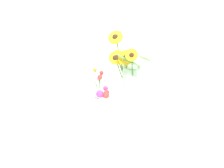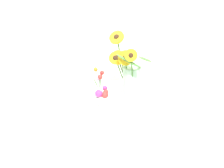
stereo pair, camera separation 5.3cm
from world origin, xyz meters
The scene contains 5 objects.
ground_plane centered at (0.00, 0.00, 0.00)m, with size 6.00×6.00×0.00m, color silver.
serving_tray centered at (-0.03, 0.07, 0.01)m, with size 0.46×0.46×0.02m.
mason_jar_sunflowers centered at (0.06, 0.09, 0.16)m, with size 0.26×0.24×0.37m.
vase_small_center centered at (-0.05, -0.02, 0.08)m, with size 0.08×0.08×0.13m.
vase_bulb_right centered at (-0.11, 0.10, 0.08)m, with size 0.07×0.08×0.17m.
Camera 1 is at (0.11, -0.95, 0.69)m, focal length 35.00 mm.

